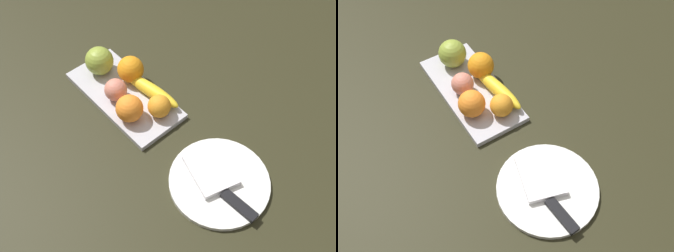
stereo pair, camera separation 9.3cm
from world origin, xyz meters
TOP-DOWN VIEW (x-y plane):
  - ground_plane at (0.00, 0.00)m, footprint 2.40×2.40m
  - fruit_tray at (0.04, 0.04)m, footprint 0.34×0.16m
  - apple at (0.15, 0.04)m, footprint 0.08×0.08m
  - banana at (-0.02, -0.01)m, footprint 0.19×0.06m
  - orange_near_apple at (-0.04, 0.08)m, footprint 0.07×0.07m
  - orange_near_banana at (-0.08, 0.01)m, footprint 0.06×0.06m
  - orange_center at (0.07, -0.01)m, footprint 0.07×0.07m
  - peach at (0.04, 0.06)m, footprint 0.06×0.06m
  - dinner_plate at (-0.32, 0.04)m, footprint 0.24×0.24m
  - folded_napkin at (-0.29, 0.04)m, footprint 0.14×0.12m
  - knife at (-0.38, 0.06)m, footprint 0.18×0.03m

SIDE VIEW (x-z plane):
  - ground_plane at x=0.00m, z-range 0.00..0.00m
  - dinner_plate at x=-0.32m, z-range 0.00..0.01m
  - fruit_tray at x=0.04m, z-range 0.00..0.01m
  - knife at x=-0.38m, z-range 0.01..0.02m
  - folded_napkin at x=-0.29m, z-range 0.01..0.03m
  - banana at x=-0.02m, z-range 0.01..0.05m
  - orange_near_banana at x=-0.08m, z-range 0.01..0.08m
  - peach at x=0.04m, z-range 0.01..0.08m
  - orange_near_apple at x=-0.04m, z-range 0.01..0.09m
  - orange_center at x=0.07m, z-range 0.01..0.09m
  - apple at x=0.15m, z-range 0.01..0.09m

